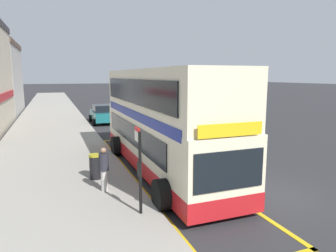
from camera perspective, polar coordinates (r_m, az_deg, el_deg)
The scene contains 9 objects.
ground_plane at distance 40.99m, azimuth -11.21°, elevation 3.43°, with size 260.00×260.00×0.00m, color #28282B.
pavement_near at distance 40.41m, azimuth -21.05°, elevation 3.00°, with size 6.00×76.00×0.14m, color gray.
double_decker_bus at distance 13.32m, azimuth -1.43°, elevation 0.46°, with size 3.19×11.23×4.40m.
bus_bay_markings at distance 13.57m, azimuth -1.41°, elevation -8.32°, with size 2.92×14.49×0.01m.
bus_stop_sign at distance 8.88m, azimuth -5.40°, elevation -6.95°, with size 0.09×0.51×2.52m.
parked_car_grey_kerbside at distance 34.73m, azimuth -5.01°, elevation 3.85°, with size 2.09×4.20×1.62m.
parked_car_teal_far at distance 27.46m, azimuth -12.14°, elevation 2.21°, with size 2.09×4.20×1.62m.
pedestrian_further_back at distance 10.88m, azimuth -11.92°, elevation -7.67°, with size 0.34×0.34×1.56m.
litter_bin at distance 12.32m, azimuth -13.49°, elevation -7.38°, with size 0.47×0.47×0.98m.
Camera 1 is at (-6.84, -8.21, 4.14)m, focal length 32.49 mm.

